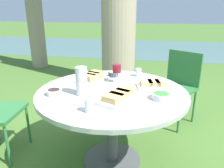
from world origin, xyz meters
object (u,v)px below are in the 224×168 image
Objects in this scene: wine_glass at (117,69)px; dining_table at (112,102)px; chair_near_left at (178,82)px; water_pitcher at (82,81)px.

dining_table is at bearing -90.49° from wine_glass.
chair_near_left is at bearing 48.63° from wine_glass.
dining_table is 1.16m from chair_near_left.
chair_near_left is (0.65, 0.96, -0.08)m from dining_table.
chair_near_left reaches higher than dining_table.
chair_near_left is at bearing 51.43° from water_pitcher.
dining_table is at bearing 30.58° from water_pitcher.
water_pitcher reaches higher than dining_table.
wine_glass is (0.00, 0.23, 0.24)m from dining_table.
wine_glass is (0.23, 0.36, 0.01)m from water_pitcher.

